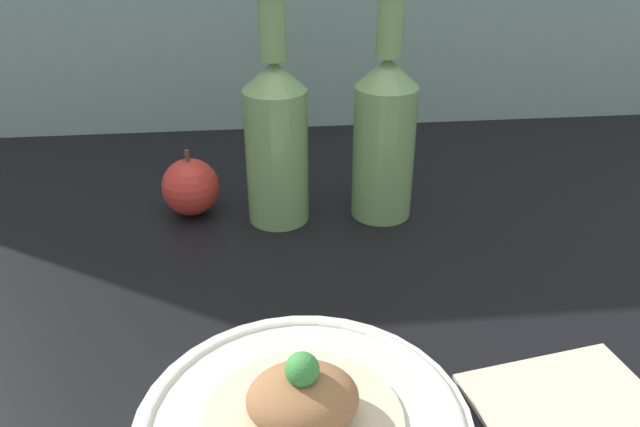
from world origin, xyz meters
TOP-DOWN VIEW (x-y plane):
  - ground_plane at (0.00, 0.00)cm, footprint 180.00×110.00cm
  - plated_food at (-2.64, -14.62)cm, footprint 15.30×15.30cm
  - cider_bottle_left at (-2.94, 20.48)cm, footprint 7.49×7.49cm
  - cider_bottle_right at (9.98, 20.48)cm, footprint 7.49×7.49cm
  - apple at (-13.80, 22.95)cm, footprint 7.18×7.18cm
  - napkin at (19.25, -15.59)cm, footprint 17.30×17.24cm

SIDE VIEW (x-z plane):
  - ground_plane at x=0.00cm, z-range -4.00..0.00cm
  - napkin at x=19.25cm, z-range 0.00..0.80cm
  - apple at x=-13.80cm, z-range -0.68..7.87cm
  - plated_food at x=-2.64cm, z-range 0.42..6.90cm
  - cider_bottle_left at x=-2.94cm, z-range -3.21..25.05cm
  - cider_bottle_right at x=9.98cm, z-range -3.21..25.05cm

